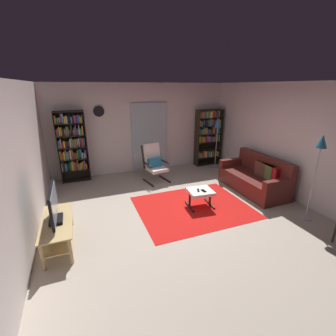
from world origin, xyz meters
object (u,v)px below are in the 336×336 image
Objects in this scene: floor_lamp_by_shelf at (218,127)px; wall_clock at (99,111)px; bookshelf_near_tv at (72,145)px; ottoman at (200,193)px; cell_phone at (204,191)px; tv_stand at (58,229)px; lounge_armchair at (154,162)px; tv_remote at (198,190)px; bookshelf_near_sofa at (208,134)px; floor_lamp_by_sofa at (320,153)px; leather_sofa at (255,178)px; television at (54,206)px.

wall_clock is (-3.40, 0.63, 0.54)m from floor_lamp_by_shelf.
bookshelf_near_tv is 3.66m from ottoman.
cell_phone is 3.61m from wall_clock.
lounge_armchair is (2.35, 2.14, 0.24)m from tv_stand.
tv_remote is at bearing -46.84° from bookshelf_near_tv.
bookshelf_near_sofa is 3.47m from wall_clock.
floor_lamp_by_sofa is at bearing -89.42° from floor_lamp_by_shelf.
cell_phone is (0.50, -1.85, -0.15)m from lounge_armchair.
leather_sofa is at bearing -35.70° from lounge_armchair.
bookshelf_near_sofa is at bearing 33.14° from tv_stand.
television is at bearing 82.98° from tv_stand.
wall_clock reaches higher than tv_remote.
leather_sofa is at bearing 7.31° from television.
leather_sofa is at bearing -89.82° from floor_lamp_by_shelf.
bookshelf_near_tv is 1.20× the size of floor_lamp_by_shelf.
cell_phone is (-1.60, -2.62, -0.62)m from bookshelf_near_sofa.
floor_lamp_by_sofa is 3.32m from floor_lamp_by_shelf.
tv_stand is 4.54m from leather_sofa.
television is 0.48× the size of leather_sofa.
floor_lamp_by_shelf is (-0.01, 1.85, 0.99)m from leather_sofa.
television is at bearing -109.64° from wall_clock.
television is 6.02× the size of tv_remote.
floor_lamp_by_sofa is (4.53, -0.87, 1.06)m from tv_stand.
bookshelf_near_sofa is (4.45, 2.89, 0.29)m from television.
floor_lamp_by_shelf is (4.50, 2.44, 1.01)m from tv_stand.
tv_remote is (2.75, 0.33, -0.33)m from television.
television is at bearing -96.12° from bookshelf_near_tv.
floor_lamp_by_sofa reaches higher than leather_sofa.
lounge_armchair is 0.64× the size of floor_lamp_by_shelf.
wall_clock is (-1.76, 2.79, 1.46)m from cell_phone.
leather_sofa is at bearing 7.53° from tv_stand.
bookshelf_near_sofa is 12.87× the size of cell_phone.
tv_remote is (-0.06, -0.01, 0.08)m from ottoman.
bookshelf_near_tv reaches higher than tv_stand.
lounge_armchair is (2.35, 2.12, -0.18)m from television.
bookshelf_near_tv reaches higher than television.
cell_phone is at bearing -46.33° from bookshelf_near_tv.
tv_remote is at bearing -123.55° from bookshelf_near_sofa.
cell_phone is 0.08× the size of floor_lamp_by_sofa.
floor_lamp_by_sofa is (4.53, -0.89, 0.64)m from television.
floor_lamp_by_shelf is (-0.03, 3.32, -0.04)m from floor_lamp_by_sofa.
tv_stand reaches higher than tv_remote.
television is (0.00, 0.02, 0.42)m from tv_stand.
bookshelf_near_sofa is 2.41m from leather_sofa.
television is at bearing -173.20° from ottoman.
ottoman is (0.46, -1.79, -0.22)m from lounge_armchair.
leather_sofa is at bearing -88.72° from bookshelf_near_sofa.
leather_sofa is 1.80m from floor_lamp_by_sofa.
television is at bearing -137.93° from lounge_armchair.
lounge_armchair is at bearing 144.30° from leather_sofa.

